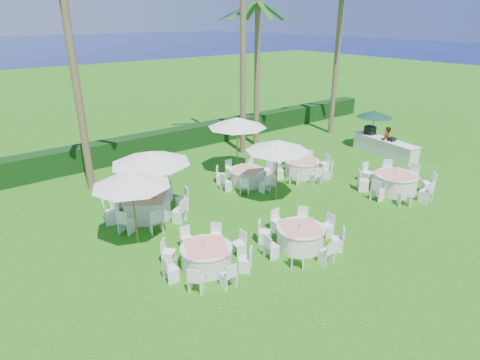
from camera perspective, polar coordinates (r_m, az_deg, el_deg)
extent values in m
plane|color=#16580F|center=(14.31, 10.81, -8.33)|extent=(120.00, 120.00, 0.00)
cube|color=black|center=(23.04, -11.79, 5.18)|extent=(34.00, 1.00, 1.20)
cylinder|color=silver|center=(12.55, -4.79, -10.91)|extent=(1.54, 1.54, 0.67)
cylinder|color=silver|center=(12.37, -4.84, -9.57)|extent=(1.61, 1.61, 0.03)
cube|color=#E28C77|center=(12.35, -4.84, -9.47)|extent=(1.65, 1.65, 0.01)
cylinder|color=silver|center=(12.31, -4.86, -9.13)|extent=(0.11, 0.11, 0.14)
cube|color=white|center=(13.51, -3.54, -7.92)|extent=(0.53, 0.53, 0.80)
cube|color=white|center=(13.42, -7.46, -8.31)|extent=(0.39, 0.39, 0.80)
cube|color=white|center=(12.84, -10.10, -10.03)|extent=(0.53, 0.53, 0.80)
cube|color=white|center=(12.06, -9.83, -12.33)|extent=(0.39, 0.39, 0.80)
cube|color=white|center=(11.56, -6.30, -13.83)|extent=(0.53, 0.53, 0.80)
cube|color=white|center=(11.67, -1.68, -13.31)|extent=(0.39, 0.39, 0.80)
cube|color=white|center=(12.31, 0.76, -11.20)|extent=(0.53, 0.53, 0.80)
cube|color=white|center=(13.06, -0.20, -9.02)|extent=(0.39, 0.39, 0.80)
cylinder|color=silver|center=(13.68, 8.57, -8.05)|extent=(1.56, 1.56, 0.68)
cylinder|color=silver|center=(13.51, 8.65, -6.77)|extent=(1.62, 1.62, 0.03)
cube|color=#E28C77|center=(13.50, 8.66, -6.68)|extent=(1.68, 1.68, 0.01)
cylinder|color=silver|center=(13.46, 8.68, -6.36)|extent=(0.11, 0.11, 0.14)
cube|color=white|center=(14.72, 8.87, -5.46)|extent=(0.53, 0.53, 0.81)
cube|color=white|center=(14.45, 5.37, -5.84)|extent=(0.40, 0.40, 0.81)
cube|color=white|center=(13.73, 3.48, -7.37)|extent=(0.53, 0.53, 0.81)
cube|color=white|center=(12.96, 4.52, -9.36)|extent=(0.40, 0.40, 0.81)
cube|color=white|center=(12.61, 8.26, -10.53)|extent=(0.53, 0.53, 0.81)
cube|color=white|center=(12.92, 12.22, -9.97)|extent=(0.40, 0.40, 0.81)
cube|color=white|center=(13.68, 13.72, -8.17)|extent=(0.53, 0.53, 0.81)
cube|color=white|center=(14.41, 12.22, -6.37)|extent=(0.40, 0.40, 0.81)
cylinder|color=silver|center=(18.88, 21.23, -0.44)|extent=(1.78, 1.78, 0.77)
cylinder|color=silver|center=(18.74, 21.40, 0.68)|extent=(1.85, 1.85, 0.03)
cube|color=#E28C77|center=(18.73, 21.41, 0.75)|extent=(1.84, 1.84, 0.01)
cylinder|color=silver|center=(18.70, 21.44, 0.99)|extent=(0.12, 0.12, 0.16)
cube|color=white|center=(20.10, 20.27, 1.29)|extent=(0.61, 0.61, 0.93)
cube|color=white|center=(19.49, 17.77, 0.97)|extent=(0.45, 0.45, 0.93)
cube|color=white|center=(18.50, 17.14, -0.08)|extent=(0.61, 0.61, 0.93)
cube|color=white|center=(17.72, 19.01, -1.32)|extent=(0.45, 0.45, 0.93)
cube|color=white|center=(17.63, 22.39, -1.94)|extent=(0.61, 0.61, 0.93)
cube|color=white|center=(18.30, 24.98, -1.49)|extent=(0.45, 0.45, 0.93)
cube|color=white|center=(19.29, 25.22, -0.36)|extent=(0.61, 0.61, 0.93)
cube|color=white|center=(20.02, 23.25, 0.76)|extent=(0.45, 0.45, 0.93)
cylinder|color=silver|center=(15.85, -13.06, -3.76)|extent=(1.77, 1.77, 0.77)
cylinder|color=silver|center=(15.69, -13.18, -2.46)|extent=(1.85, 1.85, 0.03)
cube|color=#E28C77|center=(15.68, -13.19, -2.38)|extent=(2.00, 2.00, 0.01)
cylinder|color=silver|center=(15.64, -13.22, -2.10)|extent=(0.12, 0.12, 0.16)
cube|color=white|center=(16.88, -10.57, -1.62)|extent=(0.59, 0.59, 0.92)
cube|color=white|center=(17.07, -14.10, -1.65)|extent=(0.52, 0.52, 0.92)
cube|color=white|center=(16.58, -17.12, -2.72)|extent=(0.59, 0.59, 0.92)
cube|color=white|center=(15.66, -18.04, -4.35)|extent=(0.52, 0.52, 0.92)
cube|color=white|center=(14.82, -15.96, -5.66)|extent=(0.59, 0.59, 0.92)
cube|color=white|center=(14.60, -11.89, -5.68)|extent=(0.52, 0.52, 0.92)
cube|color=white|center=(15.15, -8.66, -4.35)|extent=(0.59, 0.59, 0.92)
cube|color=white|center=(16.10, -8.28, -2.67)|extent=(0.52, 0.52, 0.92)
cylinder|color=silver|center=(18.42, 0.99, 0.43)|extent=(1.55, 1.55, 0.67)
cylinder|color=silver|center=(18.30, 1.00, 1.44)|extent=(1.61, 1.61, 0.03)
cube|color=#E28C77|center=(18.29, 1.00, 1.51)|extent=(1.65, 1.65, 0.01)
cylinder|color=silver|center=(18.26, 1.00, 1.76)|extent=(0.11, 0.11, 0.14)
cube|color=white|center=(19.15, 3.76, 1.47)|extent=(0.39, 0.39, 0.81)
cube|color=white|center=(19.52, 1.29, 1.93)|extent=(0.53, 0.53, 0.81)
cube|color=white|center=(19.27, -1.33, 1.65)|extent=(0.39, 0.39, 0.81)
cube|color=white|center=(18.53, -2.74, 0.76)|extent=(0.53, 0.53, 0.81)
cube|color=white|center=(17.70, -2.00, -0.29)|extent=(0.39, 0.39, 0.81)
cube|color=white|center=(17.28, 0.66, -0.84)|extent=(0.53, 0.53, 0.81)
cube|color=white|center=(17.56, 3.54, -0.50)|extent=(0.39, 0.39, 0.81)
cube|color=white|center=(18.35, 4.76, 0.49)|extent=(0.53, 0.53, 0.81)
cylinder|color=silver|center=(19.71, 8.78, 1.71)|extent=(1.62, 1.62, 0.70)
cylinder|color=silver|center=(19.59, 8.84, 2.70)|extent=(1.69, 1.69, 0.03)
cube|color=#E28C77|center=(19.58, 8.85, 2.77)|extent=(1.84, 1.84, 0.01)
cylinder|color=silver|center=(19.55, 8.86, 3.00)|extent=(0.11, 0.11, 0.15)
cube|color=white|center=(20.85, 9.70, 3.01)|extent=(0.54, 0.54, 0.84)
cube|color=white|center=(20.72, 7.05, 3.04)|extent=(0.49, 0.49, 0.84)
cube|color=white|center=(20.01, 5.30, 2.41)|extent=(0.54, 0.54, 0.84)
cube|color=white|center=(19.11, 5.50, 1.43)|extent=(0.49, 0.49, 0.84)
cube|color=white|center=(18.54, 7.77, 0.66)|extent=(0.54, 0.54, 0.84)
cube|color=white|center=(18.68, 10.72, 0.63)|extent=(0.49, 0.49, 0.84)
cube|color=white|center=(19.44, 12.39, 1.36)|extent=(0.54, 0.54, 0.84)
cube|color=white|center=(20.33, 11.89, 2.34)|extent=(0.49, 0.49, 0.84)
cylinder|color=brown|center=(13.72, -14.77, -4.21)|extent=(0.06, 0.06, 2.49)
cone|color=silver|center=(13.27, -15.24, 0.12)|extent=(2.57, 2.57, 0.45)
sphere|color=brown|center=(13.22, -15.31, 0.74)|extent=(0.10, 0.10, 0.10)
cylinder|color=brown|center=(16.51, 5.26, 1.15)|extent=(0.06, 0.06, 2.53)
cone|color=silver|center=(16.14, 5.40, 4.92)|extent=(2.63, 2.63, 0.46)
sphere|color=brown|center=(16.09, 5.42, 5.45)|extent=(0.10, 0.10, 0.10)
cylinder|color=brown|center=(15.30, -12.24, -0.94)|extent=(0.06, 0.06, 2.58)
cone|color=silver|center=(14.89, -12.60, 3.17)|extent=(2.93, 2.93, 0.46)
sphere|color=brown|center=(14.84, -12.65, 3.75)|extent=(0.10, 0.10, 0.10)
cylinder|color=brown|center=(19.48, -0.40, 4.78)|extent=(0.06, 0.06, 2.67)
cone|color=silver|center=(19.15, -0.41, 8.21)|extent=(2.82, 2.82, 0.48)
sphere|color=brown|center=(19.11, -0.41, 8.69)|extent=(0.11, 0.11, 0.11)
cylinder|color=brown|center=(24.60, 18.34, 6.74)|extent=(0.05, 0.05, 2.14)
cone|color=#0E3422|center=(24.38, 18.62, 8.92)|extent=(2.07, 2.07, 0.39)
sphere|color=brown|center=(24.35, 18.65, 9.22)|extent=(0.09, 0.09, 0.09)
cube|color=silver|center=(23.69, 19.87, 4.36)|extent=(1.25, 3.96, 0.88)
cube|color=white|center=(23.56, 20.01, 5.42)|extent=(1.31, 4.01, 0.04)
cube|color=black|center=(24.21, 18.01, 6.76)|extent=(0.50, 0.58, 0.49)
cube|color=black|center=(23.30, 20.77, 5.43)|extent=(0.38, 0.38, 0.19)
imported|color=gray|center=(23.45, 20.01, 5.17)|extent=(0.65, 0.48, 1.65)
cylinder|color=brown|center=(18.05, -22.30, 12.80)|extent=(0.32, 0.32, 9.43)
cylinder|color=brown|center=(21.73, 0.43, 20.66)|extent=(0.32, 0.32, 13.15)
cylinder|color=brown|center=(23.46, 2.41, 14.40)|extent=(0.32, 0.32, 7.97)
cube|color=#164A12|center=(24.07, 4.44, 22.90)|extent=(2.22, 0.60, 1.00)
cube|color=#164A12|center=(24.29, 1.68, 22.95)|extent=(1.07, 2.15, 1.00)
cube|color=#164A12|center=(23.49, -0.28, 22.98)|extent=(1.59, 1.90, 1.00)
cube|color=#164A12|center=(22.44, 0.54, 23.01)|extent=(2.22, 0.60, 1.00)
cube|color=#164A12|center=(22.21, 3.53, 22.98)|extent=(1.07, 2.15, 1.00)
cube|color=#164A12|center=(23.05, 5.46, 22.90)|extent=(1.59, 1.90, 1.00)
cylinder|color=brown|center=(26.72, 13.55, 16.05)|extent=(0.32, 0.32, 9.12)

